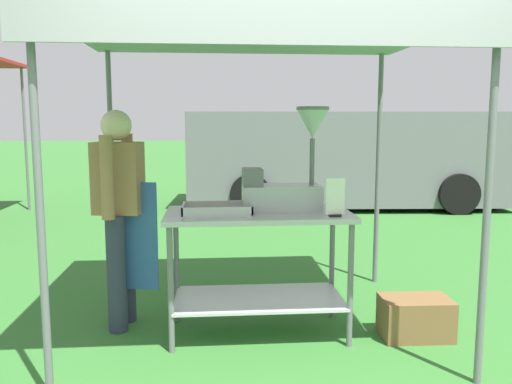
# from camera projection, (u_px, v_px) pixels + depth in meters

# --- Properties ---
(ground_plane) EXTENTS (70.00, 70.00, 0.00)m
(ground_plane) POSITION_uv_depth(u_px,v_px,m) (242.00, 212.00, 8.88)
(ground_plane) COLOR #33702D
(stall_canopy) EXTENTS (2.64, 2.18, 2.19)m
(stall_canopy) POSITION_uv_depth(u_px,v_px,m) (257.00, 38.00, 3.62)
(stall_canopy) COLOR slate
(stall_canopy) RESTS_ON ground
(donut_cart) EXTENTS (1.30, 0.66, 0.89)m
(donut_cart) POSITION_uv_depth(u_px,v_px,m) (258.00, 245.00, 3.71)
(donut_cart) COLOR #B7B7BC
(donut_cart) RESTS_ON ground
(donut_tray) EXTENTS (0.48, 0.31, 0.07)m
(donut_tray) POSITION_uv_depth(u_px,v_px,m) (217.00, 211.00, 3.59)
(donut_tray) COLOR #B7B7BC
(donut_tray) RESTS_ON donut_cart
(donut_fryer) EXTENTS (0.62, 0.28, 0.74)m
(donut_fryer) POSITION_uv_depth(u_px,v_px,m) (287.00, 176.00, 3.74)
(donut_fryer) COLOR #B7B7BC
(donut_fryer) RESTS_ON donut_cart
(menu_sign) EXTENTS (0.13, 0.05, 0.26)m
(menu_sign) POSITION_uv_depth(u_px,v_px,m) (335.00, 200.00, 3.48)
(menu_sign) COLOR black
(menu_sign) RESTS_ON donut_cart
(vendor) EXTENTS (0.46, 0.54, 1.61)m
(vendor) POSITION_uv_depth(u_px,v_px,m) (120.00, 207.00, 3.82)
(vendor) COLOR #2D3347
(vendor) RESTS_ON ground
(supply_crate) EXTENTS (0.49, 0.32, 0.29)m
(supply_crate) POSITION_uv_depth(u_px,v_px,m) (415.00, 318.00, 3.71)
(supply_crate) COLOR brown
(supply_crate) RESTS_ON ground
(van_grey) EXTENTS (5.67, 2.35, 1.69)m
(van_grey) POSITION_uv_depth(u_px,v_px,m) (344.00, 158.00, 9.48)
(van_grey) COLOR slate
(van_grey) RESTS_ON ground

